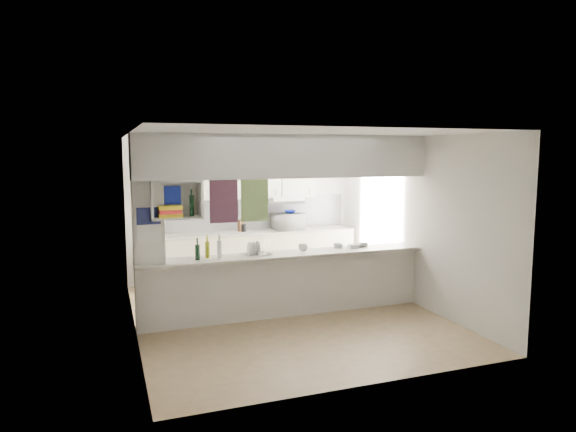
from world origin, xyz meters
name	(u,v)px	position (x,y,z in m)	size (l,w,h in m)	color
floor	(286,315)	(0.00, 0.00, 0.00)	(4.80, 4.80, 0.00)	#8B7551
ceiling	(286,135)	(0.00, 0.00, 2.60)	(4.80, 4.80, 0.00)	white
wall_back	(243,209)	(0.00, 2.40, 1.30)	(4.20, 4.20, 0.00)	silver
wall_left	(133,235)	(-2.10, 0.00, 1.30)	(4.80, 4.80, 0.00)	silver
wall_right	(413,220)	(2.10, 0.00, 1.30)	(4.80, 4.80, 0.00)	silver
servery_partition	(275,202)	(-0.17, 0.00, 1.66)	(4.20, 0.50, 2.60)	silver
cubby_shelf	(174,202)	(-1.57, -0.06, 1.71)	(0.65, 0.35, 0.50)	white
kitchen_run	(255,236)	(0.16, 2.14, 0.83)	(3.60, 0.63, 2.24)	#EDE8C8
microwave	(289,221)	(0.80, 2.11, 1.08)	(0.56, 0.38, 0.31)	white
bowl	(290,212)	(0.82, 2.10, 1.26)	(0.22, 0.22, 0.05)	#0E1E9A
dish_rack	(256,249)	(-0.43, 0.04, 1.00)	(0.41, 0.33, 0.20)	silver
cup	(303,248)	(0.25, -0.03, 0.99)	(0.14, 0.14, 0.11)	white
wine_bottles	(209,250)	(-1.12, 0.00, 1.04)	(0.37, 0.15, 0.33)	black
plastic_tubs	(349,245)	(1.05, 0.09, 0.95)	(0.55, 0.22, 0.07)	silver
utensil_jar	(244,228)	(-0.06, 2.15, 0.99)	(0.10, 0.10, 0.14)	black
knife_block	(241,226)	(-0.10, 2.18, 1.03)	(0.11, 0.08, 0.21)	#4F301B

